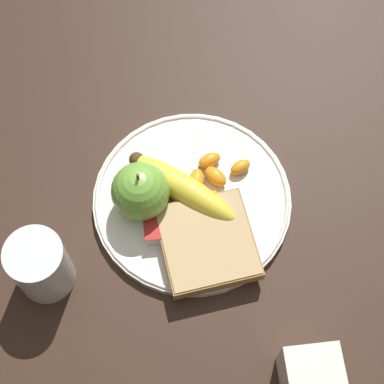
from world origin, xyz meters
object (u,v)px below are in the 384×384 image
Objects in this scene: fork at (190,194)px; jam_packet at (158,227)px; plate at (192,200)px; bread_slice at (207,243)px; juice_glass at (41,266)px; apple at (141,194)px; condiment_caddy at (311,378)px; banana at (181,187)px.

jam_packet reaches higher than fork.
bread_slice is at bearing -170.12° from plate.
juice_glass is at bearing 106.83° from jam_packet.
jam_packet is at bearing -154.46° from apple.
juice_glass is at bearing -51.69° from fork.
fork is at bearing 10.16° from bread_slice.
juice_glass reaches higher than jam_packet.
juice_glass is 0.15m from jam_packet.
condiment_caddy is (-0.21, -0.16, 0.01)m from jam_packet.
bread_slice and jam_packet have the same top height.
apple is 0.05m from jam_packet.
condiment_caddy is at bearing -144.46° from apple.
fork is 4.37× the size of jam_packet.
plate is 3.81× the size of condiment_caddy.
apple is at bearing -58.14° from juice_glass.
juice_glass is 2.12× the size of jam_packet.
apple is 0.57× the size of banana.
banana is at bearing 17.91° from bread_slice.
plate is at bearing 27.01° from fork.
apple is at bearing 35.54° from condiment_caddy.
apple is (-0.00, 0.07, 0.04)m from plate.
apple is at bearing 93.41° from plate.
banana is 0.79× the size of fork.
juice_glass is (-0.08, 0.19, 0.03)m from plate.
juice_glass is 0.49× the size of fork.
plate is 2.90× the size of juice_glass.
bread_slice reaches higher than fork.
jam_packet is at bearing 37.04° from condiment_caddy.
condiment_caddy reaches higher than jam_packet.
condiment_caddy is at bearing -156.34° from plate.
jam_packet is (0.03, 0.06, -0.00)m from bread_slice.
jam_packet reaches higher than plate.
apple is at bearing 50.45° from bread_slice.
condiment_caddy reaches higher than bread_slice.
juice_glass is 1.08× the size of apple.
condiment_caddy reaches higher than banana.
apple reaches higher than bread_slice.
apple reaches higher than fork.
apple is 0.07m from fork.
juice_glass is 0.62× the size of banana.
jam_packet is (-0.04, 0.05, 0.01)m from fork.
condiment_caddy reaches higher than fork.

